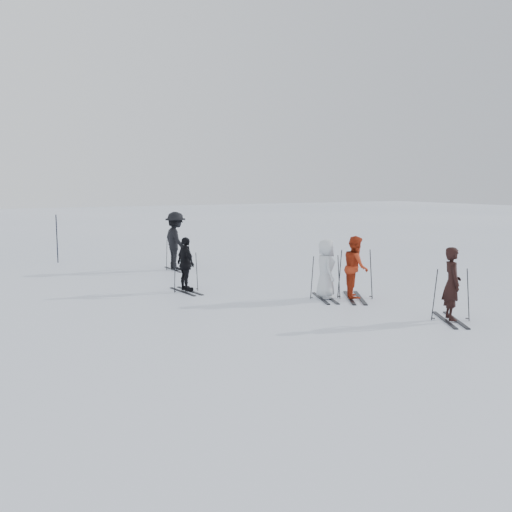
{
  "coord_description": "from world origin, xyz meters",
  "views": [
    {
      "loc": [
        -7.68,
        -12.86,
        3.04
      ],
      "look_at": [
        0.0,
        1.0,
        1.0
      ],
      "focal_mm": 40.0,
      "sensor_mm": 36.0,
      "label": 1
    }
  ],
  "objects_px": {
    "skier_grey": "(326,270)",
    "skier_uphill_left": "(186,265)",
    "skier_red": "(356,268)",
    "skier_near_dark": "(452,285)",
    "skier_uphill_far": "(176,241)",
    "piste_marker": "(57,239)"
  },
  "relations": [
    {
      "from": "piste_marker",
      "to": "skier_near_dark",
      "type": "bearing_deg",
      "value": -66.83
    },
    {
      "from": "skier_uphill_far",
      "to": "piste_marker",
      "type": "xyz_separation_m",
      "value": [
        -3.33,
        3.87,
        -0.08
      ]
    },
    {
      "from": "skier_near_dark",
      "to": "piste_marker",
      "type": "height_order",
      "value": "piste_marker"
    },
    {
      "from": "skier_red",
      "to": "skier_uphill_far",
      "type": "xyz_separation_m",
      "value": [
        -2.31,
        7.05,
        0.19
      ]
    },
    {
      "from": "skier_grey",
      "to": "skier_uphill_far",
      "type": "distance_m",
      "value": 6.89
    },
    {
      "from": "skier_red",
      "to": "skier_uphill_far",
      "type": "relative_size",
      "value": 0.81
    },
    {
      "from": "skier_uphill_left",
      "to": "skier_grey",
      "type": "bearing_deg",
      "value": -138.24
    },
    {
      "from": "skier_uphill_left",
      "to": "skier_red",
      "type": "bearing_deg",
      "value": -135.42
    },
    {
      "from": "skier_grey",
      "to": "skier_red",
      "type": "bearing_deg",
      "value": -95.65
    },
    {
      "from": "skier_grey",
      "to": "piste_marker",
      "type": "height_order",
      "value": "piste_marker"
    },
    {
      "from": "skier_grey",
      "to": "skier_uphill_left",
      "type": "xyz_separation_m",
      "value": [
        -2.85,
        2.69,
        -0.02
      ]
    },
    {
      "from": "skier_near_dark",
      "to": "skier_grey",
      "type": "relative_size",
      "value": 1.04
    },
    {
      "from": "skier_uphill_far",
      "to": "skier_uphill_left",
      "type": "bearing_deg",
      "value": 161.89
    },
    {
      "from": "skier_uphill_left",
      "to": "skier_uphill_far",
      "type": "bearing_deg",
      "value": -22.17
    },
    {
      "from": "skier_near_dark",
      "to": "skier_red",
      "type": "height_order",
      "value": "skier_red"
    },
    {
      "from": "skier_uphill_left",
      "to": "skier_near_dark",
      "type": "bearing_deg",
      "value": -152.21
    },
    {
      "from": "skier_uphill_far",
      "to": "piste_marker",
      "type": "relative_size",
      "value": 1.09
    },
    {
      "from": "skier_red",
      "to": "skier_uphill_far",
      "type": "bearing_deg",
      "value": 48.56
    },
    {
      "from": "skier_near_dark",
      "to": "piste_marker",
      "type": "xyz_separation_m",
      "value": [
        -5.94,
        13.88,
        0.11
      ]
    },
    {
      "from": "skier_uphill_far",
      "to": "skier_grey",
      "type": "bearing_deg",
      "value": -167.38
    },
    {
      "from": "skier_red",
      "to": "piste_marker",
      "type": "xyz_separation_m",
      "value": [
        -5.64,
        10.91,
        0.1
      ]
    },
    {
      "from": "skier_near_dark",
      "to": "skier_uphill_far",
      "type": "distance_m",
      "value": 10.35
    }
  ]
}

